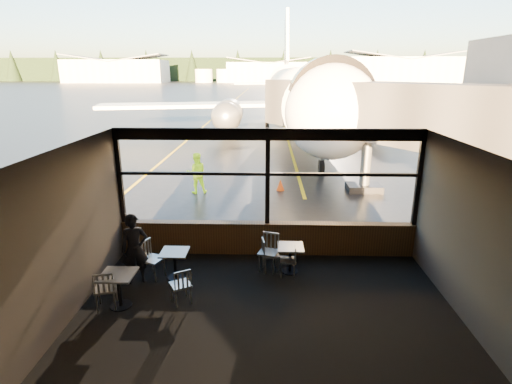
{
  "coord_description": "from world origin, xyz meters",
  "views": [
    {
      "loc": [
        -0.0,
        -10.19,
        4.88
      ],
      "look_at": [
        -0.34,
        1.0,
        1.5
      ],
      "focal_mm": 28.0,
      "sensor_mm": 36.0,
      "label": 1
    }
  ],
  "objects_px": {
    "ground_crew": "(196,173)",
    "cafe_table_left": "(119,290)",
    "airliner": "(300,58)",
    "passenger": "(135,249)",
    "jet_bridge": "(359,141)",
    "chair_left_s": "(106,289)",
    "chair_near_e": "(288,260)",
    "chair_near_w": "(271,255)",
    "cone_nose": "(280,185)",
    "chair_mid_w": "(153,260)",
    "cafe_table_near": "(290,259)",
    "chair_mid_s": "(181,285)",
    "chair_near_n": "(268,253)",
    "cafe_table_mid": "(175,265)"
  },
  "relations": [
    {
      "from": "ground_crew",
      "to": "cone_nose",
      "type": "bearing_deg",
      "value": 173.83
    },
    {
      "from": "cafe_table_near",
      "to": "chair_mid_s",
      "type": "distance_m",
      "value": 2.87
    },
    {
      "from": "cafe_table_near",
      "to": "chair_mid_s",
      "type": "relative_size",
      "value": 0.82
    },
    {
      "from": "chair_near_e",
      "to": "chair_mid_w",
      "type": "distance_m",
      "value": 3.31
    },
    {
      "from": "jet_bridge",
      "to": "chair_near_e",
      "type": "relative_size",
      "value": 12.64
    },
    {
      "from": "cafe_table_mid",
      "to": "chair_mid_w",
      "type": "distance_m",
      "value": 0.56
    },
    {
      "from": "chair_mid_s",
      "to": "passenger",
      "type": "xyz_separation_m",
      "value": [
        -1.26,
        0.87,
        0.43
      ]
    },
    {
      "from": "cone_nose",
      "to": "chair_mid_w",
      "type": "bearing_deg",
      "value": -113.51
    },
    {
      "from": "chair_near_w",
      "to": "ground_crew",
      "type": "xyz_separation_m",
      "value": [
        -3.05,
        6.79,
        0.41
      ]
    },
    {
      "from": "chair_near_e",
      "to": "chair_near_w",
      "type": "bearing_deg",
      "value": 62.32
    },
    {
      "from": "cone_nose",
      "to": "ground_crew",
      "type": "bearing_deg",
      "value": -172.86
    },
    {
      "from": "chair_near_n",
      "to": "chair_mid_s",
      "type": "xyz_separation_m",
      "value": [
        -1.92,
        -1.57,
        -0.05
      ]
    },
    {
      "from": "cafe_table_mid",
      "to": "chair_mid_s",
      "type": "bearing_deg",
      "value": -71.22
    },
    {
      "from": "chair_near_e",
      "to": "chair_near_n",
      "type": "bearing_deg",
      "value": 62.41
    },
    {
      "from": "chair_near_w",
      "to": "cone_nose",
      "type": "xyz_separation_m",
      "value": [
        0.46,
        7.23,
        -0.2
      ]
    },
    {
      "from": "chair_mid_w",
      "to": "chair_left_s",
      "type": "relative_size",
      "value": 1.04
    },
    {
      "from": "jet_bridge",
      "to": "cafe_table_mid",
      "type": "relative_size",
      "value": 14.59
    },
    {
      "from": "airliner",
      "to": "cafe_table_mid",
      "type": "bearing_deg",
      "value": -102.35
    },
    {
      "from": "chair_near_w",
      "to": "ground_crew",
      "type": "height_order",
      "value": "ground_crew"
    },
    {
      "from": "chair_mid_w",
      "to": "passenger",
      "type": "xyz_separation_m",
      "value": [
        -0.35,
        -0.22,
        0.38
      ]
    },
    {
      "from": "passenger",
      "to": "cafe_table_left",
      "type": "bearing_deg",
      "value": -116.08
    },
    {
      "from": "chair_mid_w",
      "to": "chair_left_s",
      "type": "bearing_deg",
      "value": -2.56
    },
    {
      "from": "cafe_table_near",
      "to": "cafe_table_left",
      "type": "distance_m",
      "value": 4.1
    },
    {
      "from": "cafe_table_near",
      "to": "cafe_table_mid",
      "type": "bearing_deg",
      "value": -171.93
    },
    {
      "from": "chair_near_w",
      "to": "chair_mid_s",
      "type": "height_order",
      "value": "chair_near_w"
    },
    {
      "from": "chair_near_n",
      "to": "chair_left_s",
      "type": "xyz_separation_m",
      "value": [
        -3.46,
        -1.83,
        -0.02
      ]
    },
    {
      "from": "airliner",
      "to": "cafe_table_near",
      "type": "bearing_deg",
      "value": -95.71
    },
    {
      "from": "airliner",
      "to": "chair_near_w",
      "type": "xyz_separation_m",
      "value": [
        -2.33,
        -23.21,
        -5.46
      ]
    },
    {
      "from": "passenger",
      "to": "jet_bridge",
      "type": "bearing_deg",
      "value": 22.04
    },
    {
      "from": "airliner",
      "to": "chair_mid_w",
      "type": "xyz_separation_m",
      "value": [
        -5.2,
        -23.65,
        -5.41
      ]
    },
    {
      "from": "ground_crew",
      "to": "cafe_table_near",
      "type": "bearing_deg",
      "value": 104.04
    },
    {
      "from": "ground_crew",
      "to": "chair_mid_s",
      "type": "bearing_deg",
      "value": 84.07
    },
    {
      "from": "cafe_table_left",
      "to": "cone_nose",
      "type": "bearing_deg",
      "value": 67.48
    },
    {
      "from": "ground_crew",
      "to": "cafe_table_left",
      "type": "bearing_deg",
      "value": 75.31
    },
    {
      "from": "airliner",
      "to": "ground_crew",
      "type": "distance_m",
      "value": 18.0
    },
    {
      "from": "jet_bridge",
      "to": "passenger",
      "type": "height_order",
      "value": "jet_bridge"
    },
    {
      "from": "airliner",
      "to": "cone_nose",
      "type": "bearing_deg",
      "value": -97.87
    },
    {
      "from": "chair_near_w",
      "to": "cafe_table_near",
      "type": "bearing_deg",
      "value": 73.27
    },
    {
      "from": "chair_mid_s",
      "to": "ground_crew",
      "type": "relative_size",
      "value": 0.51
    },
    {
      "from": "chair_near_n",
      "to": "chair_near_w",
      "type": "bearing_deg",
      "value": 167.87
    },
    {
      "from": "airliner",
      "to": "chair_near_n",
      "type": "relative_size",
      "value": 39.92
    },
    {
      "from": "jet_bridge",
      "to": "cafe_table_near",
      "type": "height_order",
      "value": "jet_bridge"
    },
    {
      "from": "chair_near_e",
      "to": "passenger",
      "type": "distance_m",
      "value": 3.71
    },
    {
      "from": "cafe_table_near",
      "to": "cone_nose",
      "type": "height_order",
      "value": "cafe_table_near"
    },
    {
      "from": "chair_near_w",
      "to": "chair_near_n",
      "type": "height_order",
      "value": "chair_near_n"
    },
    {
      "from": "chair_near_n",
      "to": "cone_nose",
      "type": "relative_size",
      "value": 2.01
    },
    {
      "from": "cafe_table_near",
      "to": "chair_near_n",
      "type": "relative_size",
      "value": 0.73
    },
    {
      "from": "airliner",
      "to": "chair_near_w",
      "type": "bearing_deg",
      "value": -96.94
    },
    {
      "from": "airliner",
      "to": "chair_mid_s",
      "type": "bearing_deg",
      "value": -101.06
    },
    {
      "from": "airliner",
      "to": "chair_left_s",
      "type": "height_order",
      "value": "airliner"
    }
  ]
}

